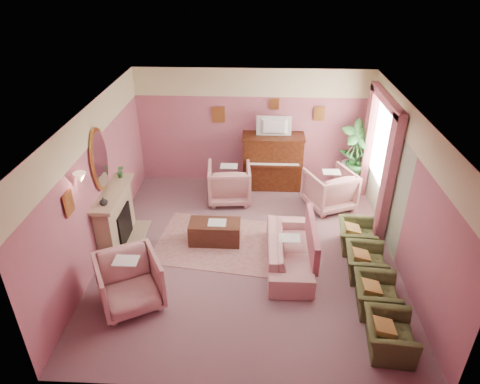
{
  "coord_description": "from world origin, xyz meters",
  "views": [
    {
      "loc": [
        0.15,
        -6.65,
        5.05
      ],
      "look_at": [
        -0.18,
        0.4,
        1.09
      ],
      "focal_mm": 32.0,
      "sensor_mm": 36.0,
      "label": 1
    }
  ],
  "objects_px": {
    "sofa": "(289,246)",
    "side_table": "(351,176)",
    "floral_armchair_left": "(229,181)",
    "television": "(274,125)",
    "olive_chair_a": "(390,331)",
    "olive_chair_d": "(357,233)",
    "coffee_table": "(215,232)",
    "floral_armchair_front": "(129,280)",
    "floral_armchair_right": "(330,187)",
    "piano": "(272,162)",
    "olive_chair_c": "(366,259)",
    "olive_chair_b": "(376,291)"
  },
  "relations": [
    {
      "from": "floral_armchair_front",
      "to": "side_table",
      "type": "height_order",
      "value": "floral_armchair_front"
    },
    {
      "from": "floral_armchair_left",
      "to": "floral_armchair_right",
      "type": "bearing_deg",
      "value": -4.83
    },
    {
      "from": "floral_armchair_left",
      "to": "side_table",
      "type": "xyz_separation_m",
      "value": [
        2.88,
        0.65,
        -0.14
      ]
    },
    {
      "from": "piano",
      "to": "olive_chair_b",
      "type": "bearing_deg",
      "value": -68.86
    },
    {
      "from": "olive_chair_b",
      "to": "floral_armchair_right",
      "type": "bearing_deg",
      "value": 95.8
    },
    {
      "from": "sofa",
      "to": "side_table",
      "type": "xyz_separation_m",
      "value": [
        1.64,
        2.93,
        -0.05
      ]
    },
    {
      "from": "piano",
      "to": "olive_chair_d",
      "type": "bearing_deg",
      "value": -57.15
    },
    {
      "from": "side_table",
      "to": "piano",
      "type": "bearing_deg",
      "value": 177.68
    },
    {
      "from": "piano",
      "to": "side_table",
      "type": "relative_size",
      "value": 2.0
    },
    {
      "from": "television",
      "to": "side_table",
      "type": "xyz_separation_m",
      "value": [
        1.89,
        -0.03,
        -1.25
      ]
    },
    {
      "from": "coffee_table",
      "to": "floral_armchair_left",
      "type": "relative_size",
      "value": 1.02
    },
    {
      "from": "floral_armchair_right",
      "to": "floral_armchair_front",
      "type": "height_order",
      "value": "same"
    },
    {
      "from": "floral_armchair_right",
      "to": "olive_chair_d",
      "type": "distance_m",
      "value": 1.57
    },
    {
      "from": "piano",
      "to": "side_table",
      "type": "bearing_deg",
      "value": -2.32
    },
    {
      "from": "side_table",
      "to": "olive_chair_d",
      "type": "bearing_deg",
      "value": -97.41
    },
    {
      "from": "olive_chair_b",
      "to": "side_table",
      "type": "xyz_separation_m",
      "value": [
        0.31,
        4.01,
        0.01
      ]
    },
    {
      "from": "olive_chair_c",
      "to": "floral_armchair_left",
      "type": "bearing_deg",
      "value": 135.37
    },
    {
      "from": "floral_armchair_left",
      "to": "floral_armchair_right",
      "type": "relative_size",
      "value": 1.0
    },
    {
      "from": "coffee_table",
      "to": "television",
      "type": "bearing_deg",
      "value": 63.5
    },
    {
      "from": "television",
      "to": "olive_chair_a",
      "type": "distance_m",
      "value": 5.26
    },
    {
      "from": "piano",
      "to": "olive_chair_c",
      "type": "bearing_deg",
      "value": -64.19
    },
    {
      "from": "olive_chair_c",
      "to": "olive_chair_b",
      "type": "bearing_deg",
      "value": -90.0
    },
    {
      "from": "piano",
      "to": "olive_chair_d",
      "type": "height_order",
      "value": "piano"
    },
    {
      "from": "television",
      "to": "floral_armchair_front",
      "type": "xyz_separation_m",
      "value": [
        -2.36,
        -4.11,
        -1.11
      ]
    },
    {
      "from": "side_table",
      "to": "floral_armchair_left",
      "type": "bearing_deg",
      "value": -167.31
    },
    {
      "from": "olive_chair_d",
      "to": "television",
      "type": "bearing_deg",
      "value": 123.39
    },
    {
      "from": "coffee_table",
      "to": "olive_chair_b",
      "type": "bearing_deg",
      "value": -31.67
    },
    {
      "from": "floral_armchair_left",
      "to": "olive_chair_b",
      "type": "distance_m",
      "value": 4.24
    },
    {
      "from": "olive_chair_c",
      "to": "piano",
      "type": "bearing_deg",
      "value": 115.81
    },
    {
      "from": "television",
      "to": "olive_chair_c",
      "type": "height_order",
      "value": "television"
    },
    {
      "from": "coffee_table",
      "to": "floral_armchair_right",
      "type": "distance_m",
      "value": 2.85
    },
    {
      "from": "floral_armchair_front",
      "to": "olive_chair_a",
      "type": "distance_m",
      "value": 4.02
    },
    {
      "from": "sofa",
      "to": "olive_chair_d",
      "type": "height_order",
      "value": "sofa"
    },
    {
      "from": "sofa",
      "to": "coffee_table",
      "type": "bearing_deg",
      "value": 156.59
    },
    {
      "from": "olive_chair_a",
      "to": "olive_chair_d",
      "type": "bearing_deg",
      "value": 90.0
    },
    {
      "from": "floral_armchair_left",
      "to": "floral_armchair_front",
      "type": "height_order",
      "value": "same"
    },
    {
      "from": "piano",
      "to": "olive_chair_a",
      "type": "bearing_deg",
      "value": -72.15
    },
    {
      "from": "piano",
      "to": "sofa",
      "type": "xyz_separation_m",
      "value": [
        0.25,
        -3.01,
        -0.25
      ]
    },
    {
      "from": "piano",
      "to": "floral_armchair_left",
      "type": "height_order",
      "value": "piano"
    },
    {
      "from": "floral_armchair_left",
      "to": "side_table",
      "type": "bearing_deg",
      "value": 12.69
    },
    {
      "from": "floral_armchair_right",
      "to": "side_table",
      "type": "height_order",
      "value": "floral_armchair_right"
    },
    {
      "from": "olive_chair_d",
      "to": "side_table",
      "type": "relative_size",
      "value": 1.14
    },
    {
      "from": "sofa",
      "to": "olive_chair_a",
      "type": "relative_size",
      "value": 2.49
    },
    {
      "from": "piano",
      "to": "olive_chair_b",
      "type": "relative_size",
      "value": 1.76
    },
    {
      "from": "piano",
      "to": "floral_armchair_left",
      "type": "xyz_separation_m",
      "value": [
        -0.99,
        -0.73,
        -0.16
      ]
    },
    {
      "from": "coffee_table",
      "to": "floral_armchair_right",
      "type": "height_order",
      "value": "floral_armchair_right"
    },
    {
      "from": "floral_armchair_left",
      "to": "olive_chair_c",
      "type": "xyz_separation_m",
      "value": [
        2.58,
        -2.54,
        -0.15
      ]
    },
    {
      "from": "floral_armchair_right",
      "to": "side_table",
      "type": "distance_m",
      "value": 1.06
    },
    {
      "from": "olive_chair_d",
      "to": "side_table",
      "type": "height_order",
      "value": "side_table"
    },
    {
      "from": "coffee_table",
      "to": "olive_chair_b",
      "type": "height_order",
      "value": "olive_chair_b"
    }
  ]
}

